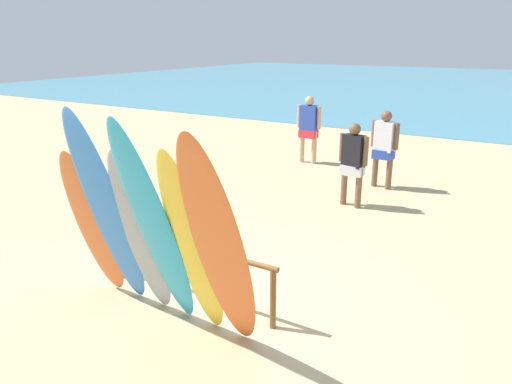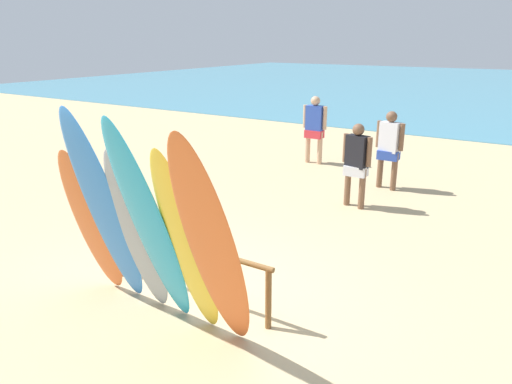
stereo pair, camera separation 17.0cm
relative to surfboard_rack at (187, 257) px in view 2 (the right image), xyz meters
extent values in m
plane|color=tan|center=(0.00, 14.00, -0.57)|extent=(60.00, 60.00, 0.00)
cube|color=teal|center=(0.00, 32.02, -0.56)|extent=(60.00, 40.00, 0.02)
cylinder|color=brown|center=(-1.14, 0.00, -0.21)|extent=(0.07, 0.07, 0.72)
cylinder|color=brown|center=(1.14, 0.00, -0.21)|extent=(0.07, 0.07, 0.72)
cylinder|color=brown|center=(0.00, 0.00, 0.15)|extent=(2.40, 0.06, 0.06)
ellipsoid|color=orange|center=(-0.97, -0.55, 0.40)|extent=(0.59, 0.71, 1.94)
ellipsoid|color=#337AD1|center=(-0.58, -0.65, 0.66)|extent=(0.57, 0.91, 2.46)
ellipsoid|color=#999EA3|center=(-0.18, -0.57, 0.46)|extent=(0.53, 0.70, 2.05)
ellipsoid|color=#289EC6|center=(0.16, -0.71, 0.65)|extent=(0.56, 0.96, 2.44)
ellipsoid|color=yellow|center=(0.59, -0.65, 0.52)|extent=(0.47, 0.78, 2.17)
ellipsoid|color=orange|center=(1.01, -0.78, 0.64)|extent=(0.62, 1.05, 2.41)
cylinder|color=tan|center=(-1.53, 6.94, -0.16)|extent=(0.13, 0.13, 0.82)
cylinder|color=tan|center=(-1.87, 6.94, -0.16)|extent=(0.13, 0.13, 0.82)
cube|color=#DB333D|center=(-1.70, 6.94, 0.19)|extent=(0.44, 0.27, 0.20)
cube|color=#2D4CB2|center=(-1.70, 6.94, 0.58)|extent=(0.42, 0.22, 0.64)
sphere|color=tan|center=(-1.70, 6.94, 1.02)|extent=(0.23, 0.23, 0.23)
cylinder|color=tan|center=(-1.43, 6.94, 0.61)|extent=(0.10, 0.10, 0.57)
cylinder|color=tan|center=(-1.97, 6.94, 0.61)|extent=(0.10, 0.10, 0.57)
cylinder|color=brown|center=(0.59, 4.29, -0.18)|extent=(0.12, 0.12, 0.77)
cylinder|color=brown|center=(0.28, 4.35, -0.18)|extent=(0.12, 0.12, 0.77)
cube|color=silver|center=(0.43, 4.32, 0.14)|extent=(0.41, 0.25, 0.18)
cube|color=black|center=(0.43, 4.32, 0.51)|extent=(0.43, 0.28, 0.60)
sphere|color=brown|center=(0.43, 4.32, 0.92)|extent=(0.22, 0.22, 0.22)
cylinder|color=brown|center=(0.68, 4.27, 0.54)|extent=(0.09, 0.09, 0.54)
cylinder|color=brown|center=(0.18, 4.37, 0.54)|extent=(0.09, 0.09, 0.54)
cylinder|color=brown|center=(0.74, 5.76, -0.17)|extent=(0.12, 0.12, 0.80)
cylinder|color=brown|center=(0.41, 5.82, -0.17)|extent=(0.12, 0.12, 0.80)
cube|color=#2D4CB2|center=(0.58, 5.79, 0.17)|extent=(0.43, 0.26, 0.19)
cube|color=silver|center=(0.58, 5.79, 0.54)|extent=(0.45, 0.29, 0.62)
sphere|color=brown|center=(0.58, 5.79, 0.97)|extent=(0.23, 0.23, 0.23)
cylinder|color=brown|center=(0.83, 5.74, 0.58)|extent=(0.10, 0.10, 0.55)
cylinder|color=brown|center=(0.32, 5.84, 0.58)|extent=(0.10, 0.10, 0.55)
cylinder|color=#B7B7BC|center=(-2.85, 1.20, -0.43)|extent=(0.02, 0.02, 0.28)
cylinder|color=#B7B7BC|center=(-2.46, 1.37, -0.43)|extent=(0.02, 0.02, 0.28)
cylinder|color=#B7B7BC|center=(-2.99, 1.55, -0.43)|extent=(0.02, 0.02, 0.28)
cylinder|color=#B7B7BC|center=(-2.61, 1.71, -0.43)|extent=(0.02, 0.02, 0.28)
cube|color=red|center=(-2.73, 1.46, -0.27)|extent=(0.64, 0.61, 0.03)
cube|color=red|center=(-2.86, 1.78, -0.01)|extent=(0.57, 0.45, 0.51)
camera|label=1|loc=(3.36, -4.05, 2.50)|focal=33.72mm
camera|label=2|loc=(3.51, -3.96, 2.50)|focal=33.72mm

